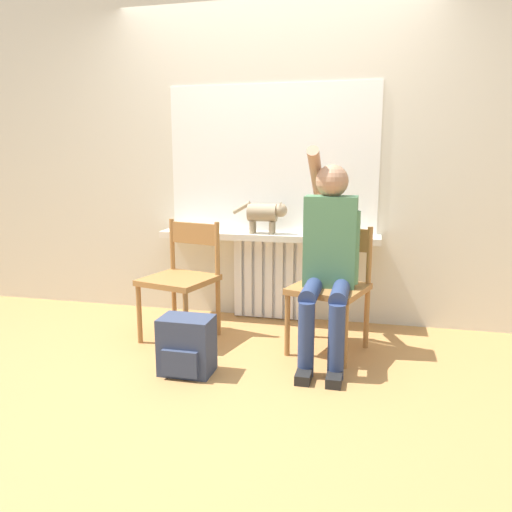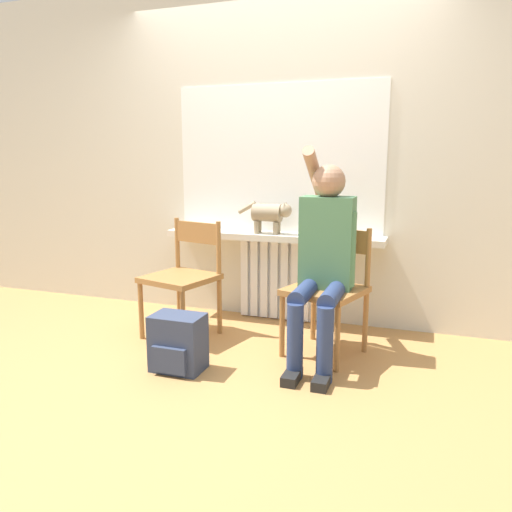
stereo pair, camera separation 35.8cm
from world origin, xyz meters
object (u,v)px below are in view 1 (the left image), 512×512
object	(u,v)px
chair_left	(182,277)
person	(329,252)
cat	(266,213)
chair_right	(331,285)
backpack	(187,346)

from	to	relation	value
chair_left	person	world-z (taller)	person
cat	chair_right	bearing A→B (deg)	-40.73
chair_left	cat	xyz separation A→B (m)	(0.52, 0.48, 0.43)
cat	backpack	distance (m)	1.32
chair_left	person	distance (m)	1.10
cat	backpack	size ratio (longest dim) A/B	1.24
backpack	person	bearing A→B (deg)	30.96
person	chair_left	bearing A→B (deg)	174.27
chair_left	cat	distance (m)	0.83
chair_left	chair_right	bearing A→B (deg)	14.32
chair_right	person	bearing A→B (deg)	-78.49
chair_right	backpack	world-z (taller)	chair_right
chair_right	person	world-z (taller)	person
person	backpack	size ratio (longest dim) A/B	3.90
chair_left	person	xyz separation A→B (m)	(1.07, -0.11, 0.25)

